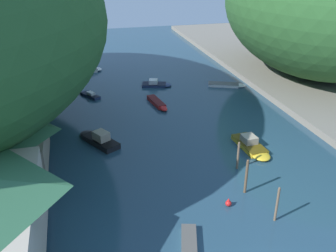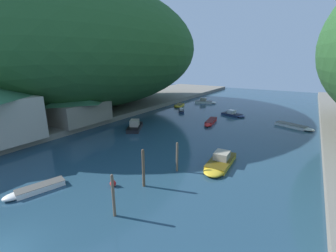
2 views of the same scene
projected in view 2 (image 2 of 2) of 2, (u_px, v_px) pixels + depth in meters
name	position (u px, v px, depth m)	size (l,w,h in m)	color
water_surface	(203.00, 130.00, 37.45)	(130.00, 130.00, 0.00)	#234256
left_bank	(93.00, 109.00, 51.47)	(22.00, 120.00, 0.90)	slate
hillside_left	(91.00, 48.00, 49.88)	(42.04, 58.85, 25.95)	#285628
boathouse_shed	(79.00, 106.00, 38.41)	(7.20, 9.73, 5.23)	gray
boat_red_skiff	(210.00, 122.00, 41.07)	(2.15, 6.16, 0.62)	red
boat_far_right_bank	(33.00, 190.00, 19.52)	(2.48, 4.95, 0.50)	silver
boat_moored_right	(296.00, 126.00, 38.60)	(6.48, 4.00, 0.49)	white
boat_far_upstream	(234.00, 114.00, 47.13)	(5.34, 3.37, 1.15)	navy
boat_navy_launch	(181.00, 110.00, 51.43)	(3.43, 4.60, 0.85)	navy
boat_open_rowboat	(219.00, 163.00, 24.37)	(2.49, 6.55, 1.39)	gold
boat_mid_channel	(206.00, 102.00, 61.57)	(6.06, 3.55, 1.41)	white
boat_near_quay	(179.00, 106.00, 56.75)	(2.62, 4.77, 0.58)	gold
boat_white_cruiser	(135.00, 125.00, 38.27)	(4.92, 6.55, 1.68)	black
mooring_post_nearest	(113.00, 195.00, 16.15)	(0.21, 0.21, 3.42)	brown
mooring_post_second	(143.00, 168.00, 20.09)	(0.26, 0.26, 3.64)	brown
mooring_post_middle	(177.00, 157.00, 23.01)	(0.24, 0.24, 3.18)	brown
channel_buoy_near	(113.00, 183.00, 20.46)	(0.57, 0.57, 0.85)	red
person_on_quay	(34.00, 129.00, 31.68)	(0.27, 0.41, 1.69)	#282D3D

